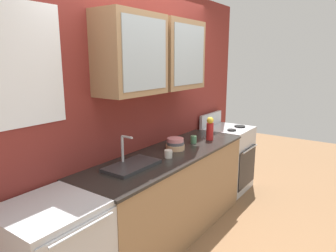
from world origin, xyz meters
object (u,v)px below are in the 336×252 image
(sink_faucet, at_px, (132,165))
(cup_near_sink, at_px, (168,154))
(vase, at_px, (210,128))
(cup_near_bowls, at_px, (194,139))
(bowl_stack, at_px, (175,144))
(stove_range, at_px, (227,158))

(sink_faucet, bearing_deg, cup_near_sink, -15.19)
(vase, distance_m, cup_near_bowls, 0.26)
(bowl_stack, bearing_deg, stove_range, -1.12)
(cup_near_sink, xyz_separation_m, cup_near_bowls, (0.60, 0.07, 0.00))
(sink_faucet, relative_size, cup_near_sink, 4.69)
(stove_range, relative_size, cup_near_bowls, 10.29)
(stove_range, distance_m, cup_near_sink, 1.63)
(cup_near_sink, bearing_deg, bowl_stack, 20.18)
(stove_range, height_order, sink_faucet, sink_faucet)
(sink_faucet, distance_m, vase, 1.25)
(stove_range, xyz_separation_m, vase, (-0.73, -0.09, 0.58))
(cup_near_bowls, bearing_deg, bowl_stack, 174.77)
(cup_near_sink, bearing_deg, cup_near_bowls, 6.43)
(vase, relative_size, cup_near_sink, 2.52)
(stove_range, relative_size, sink_faucet, 2.09)
(sink_faucet, height_order, cup_near_sink, sink_faucet)
(bowl_stack, height_order, cup_near_bowls, bowl_stack)
(stove_range, height_order, vase, vase)
(sink_faucet, xyz_separation_m, cup_near_sink, (0.41, -0.11, 0.02))
(vase, height_order, cup_near_bowls, vase)
(vase, bearing_deg, cup_near_bowls, 160.31)
(sink_faucet, relative_size, bowl_stack, 2.58)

